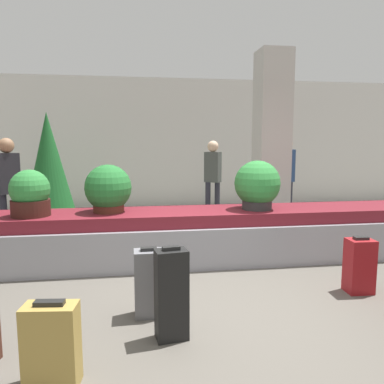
{
  "coord_description": "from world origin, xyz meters",
  "views": [
    {
      "loc": [
        -0.75,
        -3.48,
        1.61
      ],
      "look_at": [
        0.0,
        1.47,
        0.94
      ],
      "focal_mm": 35.0,
      "sensor_mm": 36.0,
      "label": 1
    }
  ],
  "objects_px": {
    "potted_plant_1": "(257,186)",
    "traveler_0": "(8,181)",
    "suitcase_3": "(52,345)",
    "suitcase_7": "(149,283)",
    "pillar": "(271,143)",
    "potted_plant_2": "(108,189)",
    "potted_plant_0": "(30,194)",
    "suitcase_2": "(171,294)",
    "traveler_1": "(213,173)",
    "decorated_tree": "(49,163)",
    "suitcase_4": "(359,266)",
    "traveler_2": "(286,172)"
  },
  "relations": [
    {
      "from": "traveler_0",
      "to": "traveler_2",
      "type": "height_order",
      "value": "traveler_2"
    },
    {
      "from": "suitcase_4",
      "to": "traveler_0",
      "type": "bearing_deg",
      "value": 151.43
    },
    {
      "from": "potted_plant_1",
      "to": "suitcase_3",
      "type": "bearing_deg",
      "value": -131.78
    },
    {
      "from": "pillar",
      "to": "suitcase_3",
      "type": "xyz_separation_m",
      "value": [
        -2.98,
        -4.01,
        -1.32
      ]
    },
    {
      "from": "suitcase_3",
      "to": "potted_plant_1",
      "type": "height_order",
      "value": "potted_plant_1"
    },
    {
      "from": "potted_plant_0",
      "to": "traveler_1",
      "type": "xyz_separation_m",
      "value": [
        2.9,
        2.75,
        0.01
      ]
    },
    {
      "from": "suitcase_4",
      "to": "potted_plant_2",
      "type": "xyz_separation_m",
      "value": [
        -2.72,
        1.43,
        0.7
      ]
    },
    {
      "from": "pillar",
      "to": "suitcase_4",
      "type": "xyz_separation_m",
      "value": [
        -0.05,
        -2.86,
        -1.31
      ]
    },
    {
      "from": "suitcase_2",
      "to": "suitcase_7",
      "type": "distance_m",
      "value": 0.48
    },
    {
      "from": "potted_plant_1",
      "to": "traveler_1",
      "type": "distance_m",
      "value": 2.71
    },
    {
      "from": "potted_plant_0",
      "to": "potted_plant_1",
      "type": "height_order",
      "value": "potted_plant_1"
    },
    {
      "from": "pillar",
      "to": "traveler_2",
      "type": "xyz_separation_m",
      "value": [
        0.61,
        0.77,
        -0.57
      ]
    },
    {
      "from": "suitcase_4",
      "to": "decorated_tree",
      "type": "relative_size",
      "value": 0.28
    },
    {
      "from": "suitcase_3",
      "to": "potted_plant_2",
      "type": "height_order",
      "value": "potted_plant_2"
    },
    {
      "from": "pillar",
      "to": "traveler_2",
      "type": "bearing_deg",
      "value": 51.67
    },
    {
      "from": "suitcase_3",
      "to": "traveler_0",
      "type": "xyz_separation_m",
      "value": [
        -1.41,
        3.79,
        0.72
      ]
    },
    {
      "from": "suitcase_3",
      "to": "traveler_1",
      "type": "bearing_deg",
      "value": 74.09
    },
    {
      "from": "potted_plant_0",
      "to": "decorated_tree",
      "type": "distance_m",
      "value": 3.08
    },
    {
      "from": "traveler_2",
      "to": "decorated_tree",
      "type": "relative_size",
      "value": 0.77
    },
    {
      "from": "suitcase_7",
      "to": "traveler_0",
      "type": "height_order",
      "value": "traveler_0"
    },
    {
      "from": "traveler_0",
      "to": "decorated_tree",
      "type": "relative_size",
      "value": 0.76
    },
    {
      "from": "pillar",
      "to": "traveler_0",
      "type": "distance_m",
      "value": 4.43
    },
    {
      "from": "traveler_2",
      "to": "decorated_tree",
      "type": "bearing_deg",
      "value": 169.98
    },
    {
      "from": "potted_plant_2",
      "to": "potted_plant_0",
      "type": "bearing_deg",
      "value": -171.86
    },
    {
      "from": "potted_plant_0",
      "to": "potted_plant_2",
      "type": "xyz_separation_m",
      "value": [
        0.94,
        0.14,
        0.03
      ]
    },
    {
      "from": "potted_plant_0",
      "to": "suitcase_4",
      "type": "bearing_deg",
      "value": -19.47
    },
    {
      "from": "potted_plant_1",
      "to": "decorated_tree",
      "type": "bearing_deg",
      "value": 138.38
    },
    {
      "from": "suitcase_4",
      "to": "traveler_0",
      "type": "distance_m",
      "value": 5.13
    },
    {
      "from": "potted_plant_2",
      "to": "suitcase_3",
      "type": "bearing_deg",
      "value": -94.63
    },
    {
      "from": "traveler_0",
      "to": "decorated_tree",
      "type": "height_order",
      "value": "decorated_tree"
    },
    {
      "from": "suitcase_7",
      "to": "traveler_0",
      "type": "relative_size",
      "value": 0.39
    },
    {
      "from": "suitcase_7",
      "to": "traveler_1",
      "type": "xyz_separation_m",
      "value": [
        1.49,
        4.26,
        0.66
      ]
    },
    {
      "from": "suitcase_7",
      "to": "potted_plant_1",
      "type": "height_order",
      "value": "potted_plant_1"
    },
    {
      "from": "suitcase_2",
      "to": "traveler_1",
      "type": "xyz_separation_m",
      "value": [
        1.32,
        4.7,
        0.6
      ]
    },
    {
      "from": "suitcase_3",
      "to": "decorated_tree",
      "type": "height_order",
      "value": "decorated_tree"
    },
    {
      "from": "potted_plant_1",
      "to": "traveler_0",
      "type": "height_order",
      "value": "traveler_0"
    },
    {
      "from": "traveler_1",
      "to": "potted_plant_0",
      "type": "bearing_deg",
      "value": 81.85
    },
    {
      "from": "suitcase_7",
      "to": "traveler_1",
      "type": "bearing_deg",
      "value": 69.84
    },
    {
      "from": "traveler_0",
      "to": "suitcase_3",
      "type": "bearing_deg",
      "value": -108.6
    },
    {
      "from": "suitcase_4",
      "to": "traveler_1",
      "type": "bearing_deg",
      "value": 103.58
    },
    {
      "from": "potted_plant_1",
      "to": "traveler_0",
      "type": "distance_m",
      "value": 3.86
    },
    {
      "from": "suitcase_7",
      "to": "pillar",
      "type": "bearing_deg",
      "value": 52.28
    },
    {
      "from": "traveler_0",
      "to": "traveler_1",
      "type": "distance_m",
      "value": 3.83
    },
    {
      "from": "suitcase_2",
      "to": "suitcase_4",
      "type": "relative_size",
      "value": 1.27
    },
    {
      "from": "potted_plant_2",
      "to": "suitcase_4",
      "type": "bearing_deg",
      "value": -27.74
    },
    {
      "from": "suitcase_4",
      "to": "decorated_tree",
      "type": "bearing_deg",
      "value": 136.14
    },
    {
      "from": "suitcase_4",
      "to": "traveler_1",
      "type": "distance_m",
      "value": 4.17
    },
    {
      "from": "traveler_2",
      "to": "potted_plant_1",
      "type": "bearing_deg",
      "value": -122.45
    },
    {
      "from": "potted_plant_0",
      "to": "traveler_0",
      "type": "bearing_deg",
      "value": 116.49
    },
    {
      "from": "suitcase_2",
      "to": "pillar",
      "type": "bearing_deg",
      "value": 50.75
    }
  ]
}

